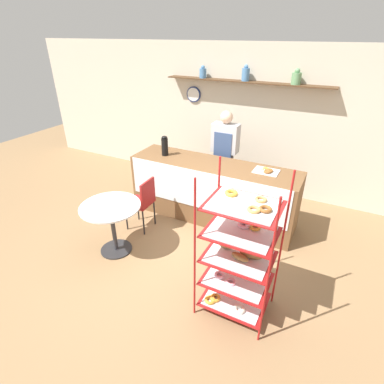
{
  "coord_description": "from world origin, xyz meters",
  "views": [
    {
      "loc": [
        1.7,
        -2.9,
        2.84
      ],
      "look_at": [
        0.0,
        0.4,
        0.84
      ],
      "focal_mm": 28.0,
      "sensor_mm": 36.0,
      "label": 1
    }
  ],
  "objects_px": {
    "coffee_carafe": "(165,146)",
    "cafe_table": "(112,217)",
    "pastry_rack": "(239,255)",
    "cafe_chair": "(144,199)",
    "donut_tray_counter": "(266,171)",
    "person_worker": "(224,155)"
  },
  "relations": [
    {
      "from": "person_worker",
      "to": "cafe_chair",
      "type": "relative_size",
      "value": 1.96
    },
    {
      "from": "pastry_rack",
      "to": "coffee_carafe",
      "type": "height_order",
      "value": "pastry_rack"
    },
    {
      "from": "pastry_rack",
      "to": "coffee_carafe",
      "type": "distance_m",
      "value": 2.53
    },
    {
      "from": "coffee_carafe",
      "to": "cafe_table",
      "type": "bearing_deg",
      "value": -89.97
    },
    {
      "from": "person_worker",
      "to": "pastry_rack",
      "type": "bearing_deg",
      "value": -64.52
    },
    {
      "from": "pastry_rack",
      "to": "cafe_table",
      "type": "distance_m",
      "value": 1.92
    },
    {
      "from": "pastry_rack",
      "to": "person_worker",
      "type": "bearing_deg",
      "value": 115.48
    },
    {
      "from": "cafe_chair",
      "to": "coffee_carafe",
      "type": "relative_size",
      "value": 2.6
    },
    {
      "from": "pastry_rack",
      "to": "cafe_chair",
      "type": "distance_m",
      "value": 2.04
    },
    {
      "from": "pastry_rack",
      "to": "person_worker",
      "type": "xyz_separation_m",
      "value": [
        -1.06,
        2.23,
        0.16
      ]
    },
    {
      "from": "person_worker",
      "to": "donut_tray_counter",
      "type": "bearing_deg",
      "value": -30.45
    },
    {
      "from": "donut_tray_counter",
      "to": "coffee_carafe",
      "type": "bearing_deg",
      "value": -176.52
    },
    {
      "from": "person_worker",
      "to": "donut_tray_counter",
      "type": "distance_m",
      "value": 1.01
    },
    {
      "from": "coffee_carafe",
      "to": "donut_tray_counter",
      "type": "relative_size",
      "value": 0.91
    },
    {
      "from": "pastry_rack",
      "to": "donut_tray_counter",
      "type": "height_order",
      "value": "pastry_rack"
    },
    {
      "from": "cafe_table",
      "to": "pastry_rack",
      "type": "bearing_deg",
      "value": -5.39
    },
    {
      "from": "pastry_rack",
      "to": "coffee_carafe",
      "type": "bearing_deg",
      "value": 139.59
    },
    {
      "from": "cafe_chair",
      "to": "donut_tray_counter",
      "type": "bearing_deg",
      "value": 116.04
    },
    {
      "from": "coffee_carafe",
      "to": "person_worker",
      "type": "bearing_deg",
      "value": 36.31
    },
    {
      "from": "pastry_rack",
      "to": "cafe_table",
      "type": "relative_size",
      "value": 2.08
    },
    {
      "from": "cafe_table",
      "to": "coffee_carafe",
      "type": "height_order",
      "value": "coffee_carafe"
    },
    {
      "from": "person_worker",
      "to": "cafe_table",
      "type": "xyz_separation_m",
      "value": [
        -0.84,
        -2.05,
        -0.35
      ]
    }
  ]
}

